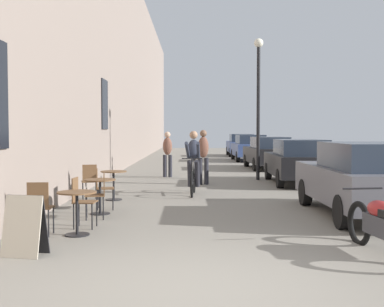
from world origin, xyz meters
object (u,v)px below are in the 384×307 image
object	(u,v)px
cafe_table_far	(116,179)
pedestrian_mid	(169,152)
cafe_chair_mid_toward_wall	(101,192)
pedestrian_near	(205,154)
cyclist_on_bicycle	(195,164)
cafe_table_mid	(102,189)
cafe_table_near	(79,204)
parked_car_second	(300,161)
sandwich_board_sign	(27,225)
cafe_chair_mid_toward_street	(104,186)
cafe_chair_near_toward_street	(83,199)
cafe_chair_far_toward_street	(91,179)
street_lamp	(260,90)
parked_car_nearest	(365,178)
parked_car_third	(270,152)
cafe_chair_near_toward_wall	(42,205)
parked_car_fourth	(251,147)
parked_car_fifth	(243,145)

from	to	relation	value
cafe_table_far	pedestrian_mid	size ratio (longest dim) A/B	0.43
cafe_chair_mid_toward_wall	pedestrian_near	world-z (taller)	pedestrian_near
cyclist_on_bicycle	cafe_table_mid	bearing A→B (deg)	-120.96
cafe_table_near	pedestrian_near	xyz separation A→B (m)	(2.24, 7.72, 0.46)
cyclist_on_bicycle	parked_car_second	size ratio (longest dim) A/B	0.43
sandwich_board_sign	cafe_chair_mid_toward_street	bearing A→B (deg)	85.32
cafe_table_mid	pedestrian_mid	distance (m)	8.25
cafe_chair_near_toward_street	cafe_table_far	xyz separation A→B (m)	(0.02, 3.52, 0.00)
cafe_table_mid	cafe_chair_far_toward_street	world-z (taller)	cafe_chair_far_toward_street
cafe_table_mid	street_lamp	world-z (taller)	street_lamp
street_lamp	cafe_table_far	bearing A→B (deg)	-129.98
pedestrian_mid	parked_car_second	size ratio (longest dim) A/B	0.41
cafe_table_mid	cafe_chair_far_toward_street	distance (m)	2.10
parked_car_nearest	parked_car_third	world-z (taller)	parked_car_nearest
cafe_chair_near_toward_wall	parked_car_second	bearing A→B (deg)	53.59
parked_car_second	parked_car_third	xyz separation A→B (m)	(-0.01, 6.26, 0.00)
cafe_chair_near_toward_street	parked_car_third	distance (m)	14.57
cafe_chair_near_toward_street	parked_car_second	world-z (taller)	parked_car_second
cafe_table_far	cyclist_on_bicycle	world-z (taller)	cyclist_on_bicycle
cyclist_on_bicycle	pedestrian_near	world-z (taller)	pedestrian_near
cafe_chair_near_toward_street	street_lamp	distance (m)	9.92
parked_car_third	cafe_chair_near_toward_street	bearing A→B (deg)	-111.65
cafe_chair_mid_toward_street	pedestrian_mid	world-z (taller)	pedestrian_mid
parked_car_nearest	parked_car_fourth	size ratio (longest dim) A/B	0.99
cafe_chair_mid_toward_street	pedestrian_mid	distance (m)	7.64
pedestrian_near	parked_car_nearest	world-z (taller)	pedestrian_near
cafe_chair_mid_toward_street	parked_car_second	bearing A→B (deg)	44.06
cafe_chair_mid_toward_street	cafe_table_far	xyz separation A→B (m)	(0.03, 1.46, 0.00)
cafe_table_near	parked_car_fifth	xyz separation A→B (m)	(5.19, 25.51, 0.25)
cafe_chair_mid_toward_wall	sandwich_board_sign	size ratio (longest dim) A/B	1.07
pedestrian_mid	street_lamp	distance (m)	4.01
cafe_chair_mid_toward_wall	parked_car_fifth	bearing A→B (deg)	77.94
cafe_chair_mid_toward_street	cafe_chair_far_toward_street	world-z (taller)	same
cyclist_on_bicycle	pedestrian_near	distance (m)	2.46
cyclist_on_bicycle	cafe_chair_near_toward_street	bearing A→B (deg)	-113.21
cafe_chair_near_toward_street	cafe_chair_mid_toward_wall	size ratio (longest dim) A/B	1.00
pedestrian_near	parked_car_fifth	world-z (taller)	pedestrian_near
cafe_table_mid	pedestrian_mid	size ratio (longest dim) A/B	0.43
cafe_table_far	parked_car_second	world-z (taller)	parked_car_second
cafe_chair_near_toward_wall	parked_car_third	xyz separation A→B (m)	(5.89, 14.25, 0.23)
parked_car_fifth	street_lamp	bearing A→B (deg)	-93.53
cafe_chair_mid_toward_wall	parked_car_nearest	bearing A→B (deg)	2.76
cafe_chair_near_toward_street	cafe_table_far	world-z (taller)	cafe_chair_near_toward_street
street_lamp	parked_car_nearest	xyz separation A→B (m)	(1.10, -7.42, -2.34)
cafe_chair_mid_toward_wall	parked_car_third	bearing A→B (deg)	67.51
cafe_table_mid	parked_car_nearest	size ratio (longest dim) A/B	0.17
cafe_chair_mid_toward_wall	pedestrian_mid	xyz separation A→B (m)	(0.91, 8.72, 0.43)
sandwich_board_sign	cafe_chair_far_toward_street	bearing A→B (deg)	92.39
parked_car_nearest	parked_car_fifth	world-z (taller)	parked_car_fifth
pedestrian_near	cafe_table_near	bearing A→B (deg)	-106.21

